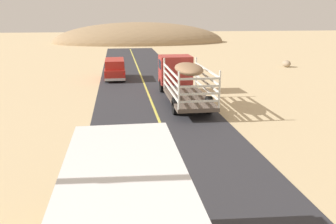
{
  "coord_description": "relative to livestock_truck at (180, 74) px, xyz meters",
  "views": [
    {
      "loc": [
        -2.3,
        -5.55,
        6.17
      ],
      "look_at": [
        0.0,
        10.64,
        1.6
      ],
      "focal_mm": 37.84,
      "sensor_mm": 36.0,
      "label": 1
    }
  ],
  "objects": [
    {
      "name": "distant_hill",
      "position": [
        0.36,
        53.49,
        -1.79
      ],
      "size": [
        37.32,
        20.55,
        8.67
      ],
      "primitive_type": "ellipsoid",
      "color": "#997C5A",
      "rests_on": "ground"
    },
    {
      "name": "livestock_truck",
      "position": [
        0.0,
        0.0,
        0.0
      ],
      "size": [
        2.53,
        9.7,
        3.02
      ],
      "color": "#B2332D",
      "rests_on": "road_surface"
    },
    {
      "name": "car_far",
      "position": [
        -4.86,
        8.52,
        -0.7
      ],
      "size": [
        1.9,
        4.62,
        1.93
      ],
      "color": "#B2261E",
      "rests_on": "road_surface"
    },
    {
      "name": "boulder_near_shoulder",
      "position": [
        15.32,
        13.89,
        -1.39
      ],
      "size": [
        0.88,
        1.26,
        0.81
      ],
      "primitive_type": "ellipsoid",
      "color": "gray",
      "rests_on": "ground"
    }
  ]
}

